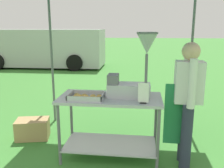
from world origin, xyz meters
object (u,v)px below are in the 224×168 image
(supply_crate, at_px, (33,129))
(van_silver, at_px, (43,48))
(donut_fryer, at_px, (134,73))
(menu_sign, at_px, (143,95))
(vendor, at_px, (187,99))
(donut_tray, at_px, (86,97))
(donut_cart, at_px, (110,115))

(supply_crate, xyz_separation_m, van_silver, (-2.73, 7.19, 0.72))
(donut_fryer, relative_size, menu_sign, 3.30)
(menu_sign, height_order, van_silver, van_silver)
(vendor, bearing_deg, menu_sign, -163.20)
(donut_tray, distance_m, menu_sign, 0.75)
(donut_fryer, distance_m, supply_crate, 1.99)
(supply_crate, relative_size, van_silver, 0.10)
(menu_sign, xyz_separation_m, van_silver, (-4.50, 7.86, -0.11))
(vendor, height_order, van_silver, van_silver)
(donut_cart, height_order, vendor, vendor)
(donut_tray, distance_m, supply_crate, 1.39)
(supply_crate, bearing_deg, menu_sign, -20.70)
(supply_crate, bearing_deg, donut_fryer, -13.64)
(donut_cart, height_order, donut_fryer, donut_fryer)
(donut_fryer, relative_size, van_silver, 0.15)
(donut_fryer, bearing_deg, donut_tray, -165.68)
(van_silver, bearing_deg, donut_tray, -64.04)
(menu_sign, relative_size, supply_crate, 0.45)
(donut_cart, distance_m, supply_crate, 1.48)
(menu_sign, distance_m, supply_crate, 2.07)
(donut_tray, height_order, vendor, vendor)
(donut_fryer, distance_m, menu_sign, 0.37)
(vendor, distance_m, van_silver, 9.20)
(donut_tray, bearing_deg, supply_crate, 151.90)
(donut_tray, bearing_deg, vendor, 2.27)
(menu_sign, distance_m, van_silver, 9.05)
(donut_fryer, bearing_deg, vendor, -8.81)
(donut_fryer, height_order, supply_crate, donut_fryer)
(donut_cart, height_order, supply_crate, donut_cart)
(donut_tray, height_order, donut_fryer, donut_fryer)
(donut_fryer, height_order, menu_sign, donut_fryer)
(vendor, relative_size, supply_crate, 2.81)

